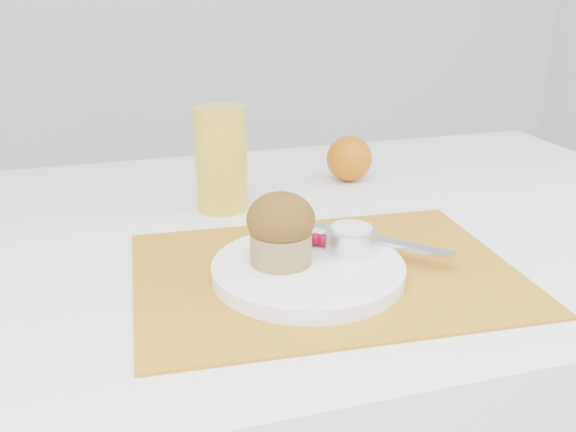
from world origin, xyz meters
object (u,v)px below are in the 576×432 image
object	(u,v)px
plate	(308,270)
muffin	(281,229)
orange	(349,159)
juice_glass	(221,159)

from	to	relation	value
plate	muffin	xyz separation A→B (m)	(-0.03, 0.01, 0.05)
plate	orange	bearing A→B (deg)	61.19
juice_glass	muffin	size ratio (longest dim) A/B	1.82
plate	muffin	bearing A→B (deg)	157.46
orange	juice_glass	distance (m)	0.25
orange	juice_glass	xyz separation A→B (m)	(-0.23, -0.07, 0.04)
plate	orange	size ratio (longest dim) A/B	2.90
orange	plate	bearing A→B (deg)	-118.81
plate	muffin	distance (m)	0.06
orange	juice_glass	bearing A→B (deg)	-162.36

